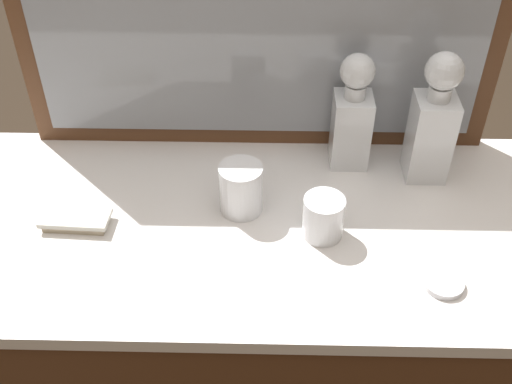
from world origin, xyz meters
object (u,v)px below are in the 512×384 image
Objects in this scene: crystal_decanter_rear at (352,121)px; crystal_tumbler_center at (241,190)px; crystal_tumbler_right at (323,219)px; silver_brush_front at (76,220)px; porcelain_dish at (443,283)px; crystal_decanter_far_right at (432,129)px.

crystal_decanter_rear is 0.30m from crystal_tumbler_center.
crystal_tumbler_center is 1.21× the size of crystal_tumbler_right.
silver_brush_front is 0.73m from porcelain_dish.
crystal_decanter_far_right is 0.35m from porcelain_dish.
crystal_tumbler_right is at bearing 148.68° from porcelain_dish.
crystal_tumbler_right reaches higher than porcelain_dish.
crystal_tumbler_right is at bearing -23.69° from crystal_tumbler_center.
crystal_decanter_rear is 0.41m from porcelain_dish.
crystal_tumbler_center is at bearing -144.52° from crystal_decanter_rear.
crystal_decanter_rear is 0.62m from silver_brush_front.
crystal_decanter_rear is (-0.16, 0.04, -0.01)m from crystal_decanter_far_right.
crystal_decanter_rear is 2.49× the size of crystal_tumbler_center.
porcelain_dish is at bearing -93.52° from crystal_decanter_far_right.
porcelain_dish is (0.38, -0.20, -0.04)m from crystal_tumbler_center.
crystal_decanter_rear reaches higher than crystal_tumbler_center.
silver_brush_front is (-0.33, -0.06, -0.04)m from crystal_tumbler_center.
crystal_decanter_rear reaches higher than porcelain_dish.
crystal_decanter_far_right reaches higher than crystal_tumbler_center.
porcelain_dish is (-0.02, -0.33, -0.11)m from crystal_decanter_far_right.
crystal_decanter_rear is 3.01× the size of crystal_tumbler_right.
porcelain_dish is at bearing -11.54° from silver_brush_front.
crystal_decanter_far_right is 2.75× the size of crystal_tumbler_center.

